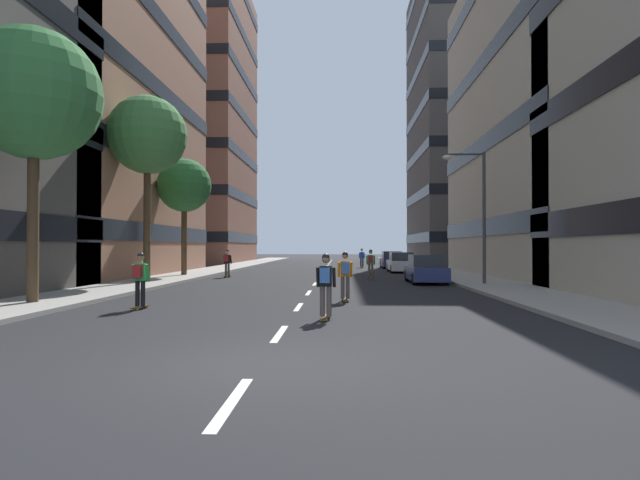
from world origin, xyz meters
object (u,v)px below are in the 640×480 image
(street_tree_far, at_px, (34,95))
(skater_4, at_px, (371,262))
(skater_0, at_px, (227,261))
(parked_car_mid, at_px, (401,263))
(street_tree_near, at_px, (147,136))
(parked_car_near, at_px, (391,260))
(skater_2, at_px, (140,277))
(skater_5, at_px, (326,282))
(street_tree_mid, at_px, (184,186))
(skater_3, at_px, (345,273))
(skater_1, at_px, (362,257))
(parked_car_far, at_px, (426,270))
(streetlamp_right, at_px, (477,203))

(street_tree_far, xyz_separation_m, skater_4, (11.93, 14.26, -5.96))
(skater_0, bearing_deg, parked_car_mid, 30.26)
(parked_car_mid, bearing_deg, street_tree_near, -139.48)
(parked_car_mid, height_order, skater_0, skater_0)
(parked_car_near, xyz_separation_m, skater_2, (-10.82, -30.20, 0.32))
(street_tree_near, distance_m, skater_5, 17.18)
(street_tree_near, relative_size, street_tree_mid, 1.29)
(parked_car_near, bearing_deg, skater_3, -99.00)
(street_tree_far, distance_m, skater_0, 16.84)
(parked_car_mid, xyz_separation_m, street_tree_near, (-14.69, -12.56, 7.06))
(street_tree_near, xyz_separation_m, skater_2, (3.87, -10.45, -6.75))
(parked_car_near, relative_size, street_tree_near, 0.45)
(street_tree_near, distance_m, skater_0, 9.31)
(parked_car_mid, relative_size, street_tree_mid, 0.59)
(street_tree_near, relative_size, skater_0, 5.46)
(street_tree_far, bearing_deg, skater_5, -15.29)
(parked_car_near, relative_size, skater_0, 2.47)
(skater_1, distance_m, skater_4, 16.12)
(street_tree_far, height_order, skater_3, street_tree_far)
(parked_car_far, distance_m, skater_2, 16.00)
(parked_car_far, distance_m, streetlamp_right, 4.56)
(parked_car_mid, distance_m, skater_1, 8.47)
(skater_2, relative_size, skater_3, 1.00)
(parked_car_far, height_order, street_tree_mid, street_tree_mid)
(parked_car_near, bearing_deg, parked_car_mid, -90.00)
(street_tree_mid, height_order, skater_5, street_tree_mid)
(skater_3, relative_size, skater_4, 1.00)
(street_tree_near, bearing_deg, street_tree_mid, 90.00)
(skater_0, height_order, skater_1, same)
(street_tree_near, relative_size, skater_5, 5.46)
(street_tree_far, bearing_deg, parked_car_near, 63.55)
(parked_car_mid, height_order, skater_5, skater_5)
(skater_1, bearing_deg, skater_5, -93.99)
(parked_car_mid, height_order, street_tree_mid, street_tree_mid)
(parked_car_near, distance_m, parked_car_mid, 7.20)
(skater_2, xyz_separation_m, skater_4, (8.06, 14.93, 0.00))
(street_tree_far, height_order, skater_2, street_tree_far)
(street_tree_mid, relative_size, skater_0, 4.22)
(street_tree_near, height_order, skater_2, street_tree_near)
(street_tree_near, bearing_deg, skater_0, 62.71)
(skater_0, bearing_deg, street_tree_far, -100.76)
(street_tree_near, height_order, skater_5, street_tree_near)
(street_tree_near, xyz_separation_m, streetlamp_right, (16.86, -0.73, -3.63))
(skater_3, bearing_deg, skater_4, 82.52)
(parked_car_mid, height_order, streetlamp_right, streetlamp_right)
(skater_4, bearing_deg, streetlamp_right, -46.62)
(street_tree_far, relative_size, skater_4, 5.08)
(parked_car_mid, bearing_deg, skater_4, -108.84)
(parked_car_mid, xyz_separation_m, street_tree_far, (-14.69, -22.33, 6.28))
(parked_car_mid, bearing_deg, parked_car_far, -90.00)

